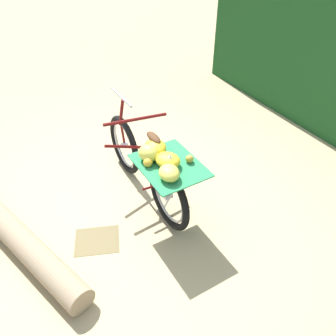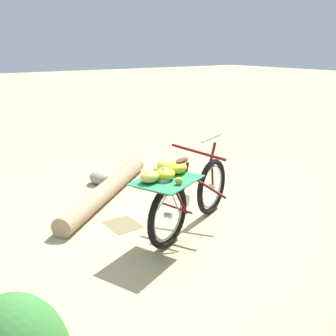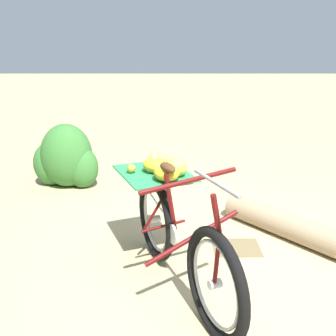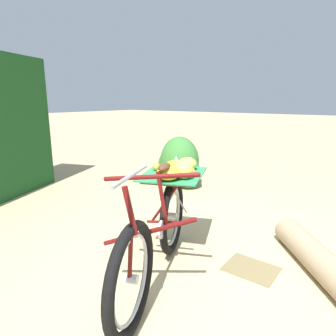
{
  "view_description": "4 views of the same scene",
  "coord_description": "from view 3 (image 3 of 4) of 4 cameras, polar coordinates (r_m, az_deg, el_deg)",
  "views": [
    {
      "loc": [
        -0.06,
        2.78,
        2.72
      ],
      "look_at": [
        -0.39,
        0.43,
        0.84
      ],
      "focal_mm": 36.76,
      "sensor_mm": 36.0,
      "label": 1
    },
    {
      "loc": [
        -3.51,
        2.46,
        2.1
      ],
      "look_at": [
        -0.45,
        0.32,
        0.92
      ],
      "focal_mm": 41.07,
      "sensor_mm": 36.0,
      "label": 2
    },
    {
      "loc": [
        -0.31,
        -2.75,
        1.75
      ],
      "look_at": [
        -0.32,
        0.18,
        0.86
      ],
      "focal_mm": 40.92,
      "sensor_mm": 36.0,
      "label": 3
    },
    {
      "loc": [
        1.14,
        -1.82,
        1.45
      ],
      "look_at": [
        -0.49,
        0.32,
        0.82
      ],
      "focal_mm": 31.2,
      "sensor_mm": 36.0,
      "label": 4
    }
  ],
  "objects": [
    {
      "name": "leaf_litter_patch",
      "position": [
        3.7,
        10.33,
        -11.57
      ],
      "size": [
        0.44,
        0.36,
        0.01
      ],
      "primitive_type": "cube",
      "color": "olive",
      "rests_on": "ground_plane"
    },
    {
      "name": "ground_plane",
      "position": [
        3.27,
        5.75,
        -15.51
      ],
      "size": [
        60.0,
        60.0,
        0.0
      ],
      "primitive_type": "plane",
      "color": "tan"
    },
    {
      "name": "bicycle",
      "position": [
        2.96,
        1.11,
        -7.87
      ],
      "size": [
        1.0,
        1.76,
        1.03
      ],
      "rotation": [
        0.0,
        0.0,
        -1.18
      ],
      "color": "black",
      "rests_on": "ground_plane"
    },
    {
      "name": "shrub_cluster",
      "position": [
        5.29,
        -14.78,
        1.31
      ],
      "size": [
        0.89,
        0.61,
        0.85
      ],
      "color": "#387533",
      "rests_on": "ground_plane"
    }
  ]
}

